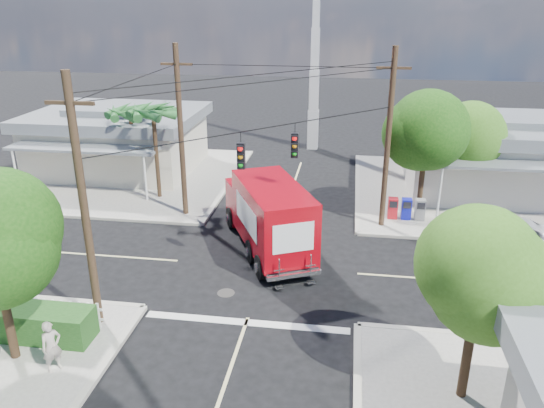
# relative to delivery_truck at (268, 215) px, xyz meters

# --- Properties ---
(ground) EXTENTS (120.00, 120.00, 0.00)m
(ground) POSITION_rel_delivery_truck_xyz_m (0.15, -1.84, -1.71)
(ground) COLOR black
(ground) RESTS_ON ground
(sidewalk_ne) EXTENTS (14.12, 14.12, 0.14)m
(sidewalk_ne) POSITION_rel_delivery_truck_xyz_m (11.03, 9.04, -1.64)
(sidewalk_ne) COLOR gray
(sidewalk_ne) RESTS_ON ground
(sidewalk_nw) EXTENTS (14.12, 14.12, 0.14)m
(sidewalk_nw) POSITION_rel_delivery_truck_xyz_m (-10.72, 9.04, -1.64)
(sidewalk_nw) COLOR gray
(sidewalk_nw) RESTS_ON ground
(road_markings) EXTENTS (32.00, 32.00, 0.01)m
(road_markings) POSITION_rel_delivery_truck_xyz_m (0.15, -3.31, -1.70)
(road_markings) COLOR beige
(road_markings) RESTS_ON ground
(building_ne) EXTENTS (11.80, 10.20, 4.50)m
(building_ne) POSITION_rel_delivery_truck_xyz_m (12.65, 10.13, 0.61)
(building_ne) COLOR silver
(building_ne) RESTS_ON sidewalk_ne
(building_nw) EXTENTS (10.80, 10.20, 4.30)m
(building_nw) POSITION_rel_delivery_truck_xyz_m (-11.85, 10.63, 0.51)
(building_nw) COLOR beige
(building_nw) RESTS_ON sidewalk_nw
(radio_tower) EXTENTS (0.80, 0.80, 17.00)m
(radio_tower) POSITION_rel_delivery_truck_xyz_m (0.65, 18.16, 3.93)
(radio_tower) COLOR silver
(radio_tower) RESTS_ON ground
(tree_ne_front) EXTENTS (4.21, 4.14, 6.66)m
(tree_ne_front) POSITION_rel_delivery_truck_xyz_m (7.36, 4.92, 3.06)
(tree_ne_front) COLOR #422D1C
(tree_ne_front) RESTS_ON sidewalk_ne
(tree_ne_back) EXTENTS (3.77, 3.66, 5.82)m
(tree_ne_back) POSITION_rel_delivery_truck_xyz_m (9.96, 7.12, 2.48)
(tree_ne_back) COLOR #422D1C
(tree_ne_back) RESTS_ON sidewalk_ne
(tree_se) EXTENTS (3.67, 3.54, 5.62)m
(tree_se) POSITION_rel_delivery_truck_xyz_m (7.16, -9.08, 2.33)
(tree_se) COLOR #422D1C
(tree_se) RESTS_ON sidewalk_se
(palm_nw_front) EXTENTS (3.01, 3.08, 5.59)m
(palm_nw_front) POSITION_rel_delivery_truck_xyz_m (-7.35, 5.66, 3.33)
(palm_nw_front) COLOR #422D1C
(palm_nw_front) RESTS_ON sidewalk_nw
(palm_nw_back) EXTENTS (3.01, 3.08, 5.19)m
(palm_nw_back) POSITION_rel_delivery_truck_xyz_m (-9.35, 7.16, 2.96)
(palm_nw_back) COLOR #422D1C
(palm_nw_back) RESTS_ON sidewalk_nw
(utility_poles) EXTENTS (12.00, 10.68, 9.00)m
(utility_poles) POSITION_rel_delivery_truck_xyz_m (-1.43, -0.23, 2.96)
(utility_poles) COLOR #473321
(utility_poles) RESTS_ON ground
(picket_fence) EXTENTS (5.94, 0.06, 1.00)m
(picket_fence) POSITION_rel_delivery_truck_xyz_m (-7.65, -7.44, -1.03)
(picket_fence) COLOR silver
(picket_fence) RESTS_ON sidewalk_sw
(hedge_sw) EXTENTS (6.20, 1.20, 1.10)m
(hedge_sw) POSITION_rel_delivery_truck_xyz_m (-7.85, -8.24, -1.02)
(hedge_sw) COLOR #194216
(hedge_sw) RESTS_ON sidewalk_sw
(vending_boxes) EXTENTS (1.90, 0.50, 1.10)m
(vending_boxes) POSITION_rel_delivery_truck_xyz_m (6.65, 4.36, -1.02)
(vending_boxes) COLOR red
(vending_boxes) RESTS_ON sidewalk_ne
(delivery_truck) EXTENTS (5.39, 7.99, 3.37)m
(delivery_truck) POSITION_rel_delivery_truck_xyz_m (0.00, 0.00, 0.00)
(delivery_truck) COLOR black
(delivery_truck) RESTS_ON ground
(parked_car) EXTENTS (5.27, 2.53, 1.45)m
(parked_car) POSITION_rel_delivery_truck_xyz_m (11.87, 1.57, -0.99)
(parked_car) COLOR silver
(parked_car) RESTS_ON ground
(pedestrian) EXTENTS (0.70, 0.75, 1.71)m
(pedestrian) POSITION_rel_delivery_truck_xyz_m (-5.22, -9.76, -0.71)
(pedestrian) COLOR #C1B2A4
(pedestrian) RESTS_ON sidewalk_sw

